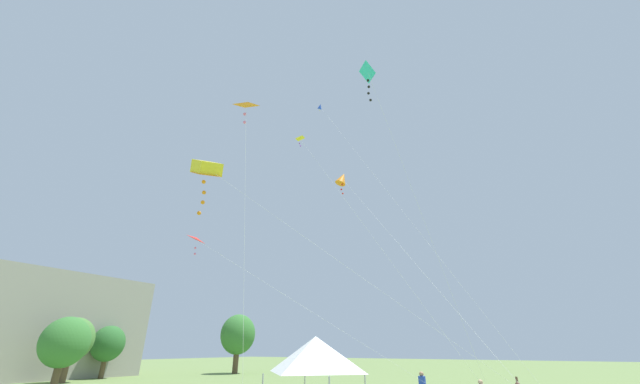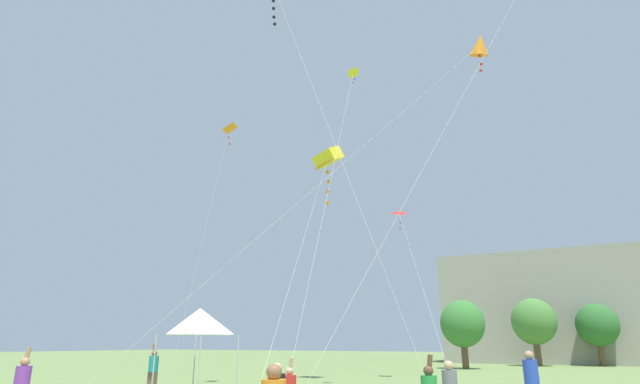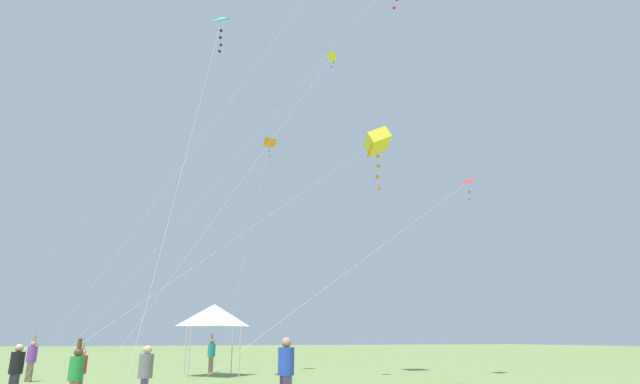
# 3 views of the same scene
# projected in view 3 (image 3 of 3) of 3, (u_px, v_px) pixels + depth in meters

# --- Properties ---
(festival_tent) EXTENTS (2.65, 2.65, 3.47)m
(festival_tent) POSITION_uv_depth(u_px,v_px,m) (214.00, 315.00, 25.36)
(festival_tent) COLOR #B7B7BC
(festival_tent) RESTS_ON ground
(person_blue_shirt) EXTENTS (0.43, 0.43, 1.83)m
(person_blue_shirt) POSITION_uv_depth(u_px,v_px,m) (286.00, 370.00, 13.26)
(person_blue_shirt) COLOR #473860
(person_blue_shirt) RESTS_ON ground
(person_black_shirt) EXTENTS (0.39, 0.39, 1.64)m
(person_black_shirt) POSITION_uv_depth(u_px,v_px,m) (16.00, 370.00, 15.05)
(person_black_shirt) COLOR #282833
(person_black_shirt) RESTS_ON ground
(person_grey_shirt) EXTENTS (0.38, 0.38, 1.62)m
(person_grey_shirt) POSITION_uv_depth(u_px,v_px,m) (145.00, 374.00, 13.57)
(person_grey_shirt) COLOR #473860
(person_grey_shirt) RESTS_ON ground
(person_teal_shirt) EXTENTS (0.41, 0.41, 2.02)m
(person_teal_shirt) POSITION_uv_depth(u_px,v_px,m) (211.00, 354.00, 27.43)
(person_teal_shirt) COLOR brown
(person_teal_shirt) RESTS_ON ground
(person_purple_shirt) EXTENTS (0.40, 0.40, 1.95)m
(person_purple_shirt) POSITION_uv_depth(u_px,v_px,m) (31.00, 359.00, 21.68)
(person_purple_shirt) COLOR brown
(person_purple_shirt) RESTS_ON ground
(person_red_shirt) EXTENTS (0.35, 0.35, 1.70)m
(person_red_shirt) POSITION_uv_depth(u_px,v_px,m) (81.00, 370.00, 16.22)
(person_red_shirt) COLOR #473860
(person_red_shirt) RESTS_ON ground
(person_green_shirt) EXTENTS (0.37, 0.37, 1.81)m
(person_green_shirt) POSITION_uv_depth(u_px,v_px,m) (76.00, 375.00, 13.06)
(person_green_shirt) COLOR brown
(person_green_shirt) RESTS_ON ground
(kite_red_delta_0) EXTENTS (7.36, 15.64, 10.26)m
(kite_red_delta_0) POSITION_uv_depth(u_px,v_px,m) (467.00, 182.00, 26.76)
(kite_red_delta_0) COLOR silver
(kite_red_delta_0) RESTS_ON ground
(kite_yellow_box_1) EXTENTS (7.05, 16.81, 13.70)m
(kite_yellow_box_1) POSITION_uv_depth(u_px,v_px,m) (377.00, 142.00, 29.30)
(kite_yellow_box_1) COLOR silver
(kite_yellow_box_1) RESTS_ON ground
(kite_cyan_delta_2) EXTENTS (7.84, 3.23, 17.96)m
(kite_cyan_delta_2) POSITION_uv_depth(u_px,v_px,m) (221.00, 22.00, 25.44)
(kite_cyan_delta_2) COLOR silver
(kite_cyan_delta_2) RESTS_ON ground
(kite_yellow_delta_4) EXTENTS (2.29, 9.79, 15.88)m
(kite_yellow_delta_4) POSITION_uv_depth(u_px,v_px,m) (328.00, 62.00, 25.28)
(kite_yellow_delta_4) COLOR silver
(kite_yellow_delta_4) RESTS_ON ground
(kite_orange_delta_5) EXTENTS (1.48, 2.70, 13.56)m
(kite_orange_delta_5) POSITION_uv_depth(u_px,v_px,m) (269.00, 144.00, 30.43)
(kite_orange_delta_5) COLOR silver
(kite_orange_delta_5) RESTS_ON ground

